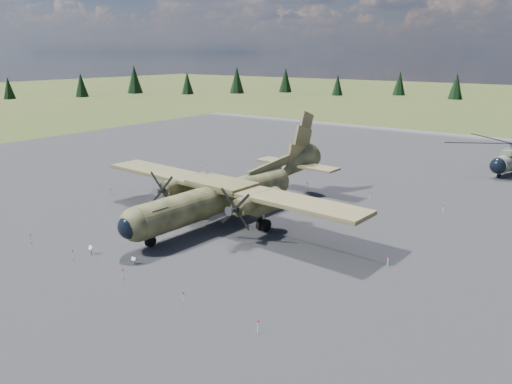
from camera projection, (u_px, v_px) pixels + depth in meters
The scene contains 8 objects.
ground at pixel (222, 224), 47.57m from camera, with size 500.00×500.00×0.00m, color brown.
apron at pixel (280, 200), 55.35m from camera, with size 120.00×120.00×0.04m, color #5C5D61.
transport_plane at pixel (229, 190), 48.42m from camera, with size 30.66×27.82×10.10m.
helicopter_near at pixel (512, 152), 66.23m from camera, with size 21.31×21.83×4.38m.
info_placard_left at pixel (91, 249), 40.38m from camera, with size 0.51×0.28×0.76m.
info_placard_right at pixel (134, 260), 38.49m from camera, with size 0.40×0.19×0.61m.
barrier_fence at pixel (218, 219), 47.63m from camera, with size 33.12×29.62×0.85m.
treeline at pixel (153, 172), 48.34m from camera, with size 329.85×326.66×10.98m.
Camera 1 is at (29.08, -34.45, 15.82)m, focal length 35.00 mm.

